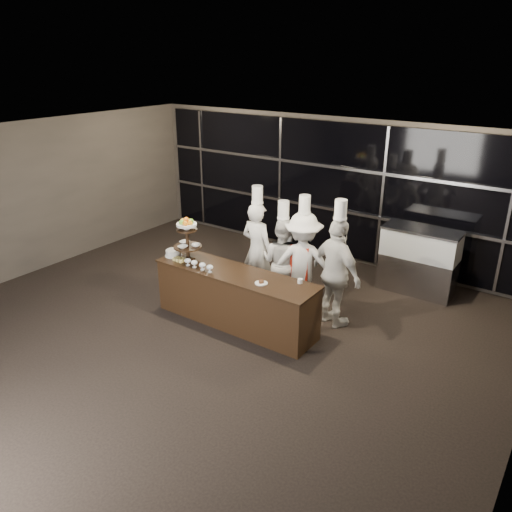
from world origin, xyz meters
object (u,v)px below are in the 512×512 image
Objects in this scene: buffet_counter at (235,298)px; chef_c at (303,262)px; display_stand at (187,236)px; chef_a at (257,249)px; display_case at (419,257)px; chef_d at (336,273)px; layer_cake at (173,253)px; chef_b at (282,261)px.

buffet_counter is 1.38× the size of chef_c.
display_stand is at bearing -179.99° from buffet_counter.
chef_a is at bearing 56.97° from display_stand.
chef_c reaches higher than display_case.
chef_c is (0.63, 1.07, 0.42)m from buffet_counter.
chef_a is 1.66m from chef_d.
chef_c is (1.93, 1.12, -0.09)m from layer_cake.
display_stand is at bearing -123.03° from chef_a.
display_stand is at bearing -136.43° from display_case.
buffet_counter is at bearing -145.86° from chef_d.
chef_b is 0.39m from chef_c.
display_case is at bearing 45.90° from chef_b.
display_case is at bearing 54.78° from buffet_counter.
chef_b is at bearing -2.81° from chef_a.
display_stand is 1.70m from chef_b.
chef_c is at bearing 167.66° from chef_d.
chef_c is at bearing 0.05° from chef_a.
display_case is at bearing 70.50° from chef_d.
display_stand is 4.25m from display_case.
chef_b is (1.24, 1.04, -0.52)m from display_stand.
display_case is 2.12m from chef_d.
chef_d is at bearing -5.37° from chef_a.
display_stand is 0.47m from layer_cake.
chef_c is at bearing 30.07° from layer_cake.
chef_a reaches higher than chef_b.
chef_d is (2.34, 0.91, -0.41)m from display_stand.
chef_c reaches higher than display_stand.
chef_c reaches higher than layer_cake.
layer_cake is 0.16× the size of chef_b.
layer_cake is 0.14× the size of chef_a.
layer_cake is at bearing -160.02° from chef_d.
chef_d is (1.34, 0.91, 0.46)m from buffet_counter.
chef_b reaches higher than display_case.
layer_cake is 2.23m from chef_c.
chef_d is (2.64, 0.96, -0.04)m from layer_cake.
display_case is 2.99m from chef_a.
buffet_counter is 9.47× the size of layer_cake.
display_case is 0.64× the size of chef_d.
display_case is 2.32m from chef_c.
chef_b is 0.93× the size of chef_c.
buffet_counter is 1.33× the size of chef_d.
chef_a is (0.69, 1.06, -0.43)m from display_stand.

